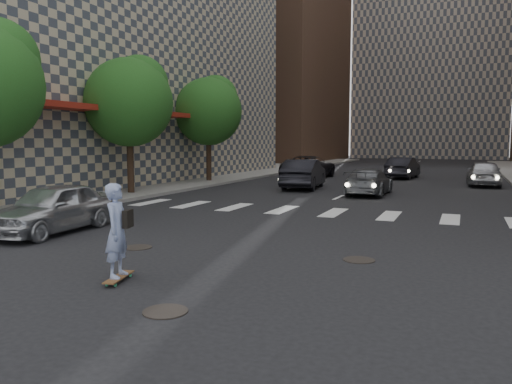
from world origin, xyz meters
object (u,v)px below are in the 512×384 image
traffic_car_a (304,174)px  traffic_car_b (369,182)px  traffic_car_d (484,173)px  traffic_car_e (403,168)px  silver_sedan (53,208)px  skateboarder (118,231)px  tree_c (210,108)px  traffic_car_c (309,167)px  tree_b (131,98)px

traffic_car_a → traffic_car_b: (3.90, -1.83, -0.16)m
traffic_car_d → traffic_car_e: bearing=-42.4°
silver_sedan → traffic_car_b: (6.59, 13.70, -0.07)m
silver_sedan → traffic_car_d: traffic_car_d is taller
traffic_car_a → traffic_car_e: (4.20, 9.95, -0.06)m
traffic_car_d → traffic_car_a: bearing=29.6°
skateboarder → traffic_car_b: size_ratio=0.42×
tree_c → skateboarder: bearing=-66.5°
skateboarder → traffic_car_c: 27.19m
traffic_car_b → traffic_car_d: bearing=-125.2°
tree_b → traffic_car_a: (6.65, 6.39, -3.84)m
tree_c → silver_sedan: bearing=-77.0°
traffic_car_a → traffic_car_e: bearing=-119.3°
traffic_car_a → tree_c: bearing=-20.0°
traffic_car_c → tree_c: bearing=56.4°
tree_c → traffic_car_a: tree_c is taller
traffic_car_a → traffic_car_e: size_ratio=1.08×
tree_c → traffic_car_d: (15.89, 3.99, -3.89)m
silver_sedan → traffic_car_d: size_ratio=0.95×
tree_b → traffic_car_e: tree_b is taller
silver_sedan → traffic_car_e: size_ratio=0.93×
traffic_car_a → tree_b: bearing=37.5°
tree_c → traffic_car_c: tree_c is taller
traffic_car_a → traffic_car_d: 10.80m
tree_b → traffic_car_e: size_ratio=1.46×
tree_c → traffic_car_d: bearing=14.1°
tree_b → skateboarder: bearing=-54.6°
silver_sedan → traffic_car_a: size_ratio=0.86×
traffic_car_c → traffic_car_a: bearing=107.1°
silver_sedan → traffic_car_c: traffic_car_c is taller
tree_b → silver_sedan: size_ratio=1.57×
traffic_car_c → traffic_car_d: bearing=170.9°
tree_c → skateboarder: (8.93, -20.54, -3.68)m
traffic_car_b → traffic_car_a: bearing=-24.6°
traffic_car_a → silver_sedan: bearing=73.7°
traffic_car_a → traffic_car_d: size_ratio=1.10×
tree_b → silver_sedan: (3.95, -9.14, -3.93)m
traffic_car_b → traffic_car_e: (0.30, 11.78, 0.10)m
tree_c → silver_sedan: (3.95, -17.14, -3.93)m
traffic_car_d → traffic_car_c: bearing=-13.2°
tree_b → traffic_car_d: 20.29m
traffic_car_a → traffic_car_d: (9.24, 5.60, -0.05)m
skateboarder → tree_b: bearing=111.9°
skateboarder → tree_c: bearing=99.9°
skateboarder → traffic_car_d: size_ratio=0.42×
traffic_car_a → traffic_car_b: bearing=148.5°
tree_b → skateboarder: tree_b is taller
tree_c → traffic_car_d: size_ratio=1.49×
tree_b → silver_sedan: tree_b is taller
traffic_car_a → traffic_car_d: traffic_car_a is taller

